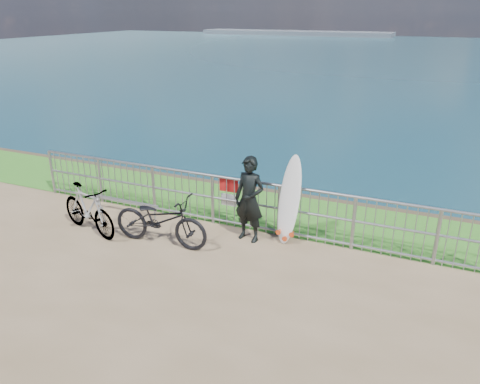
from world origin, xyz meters
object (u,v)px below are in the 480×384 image
at_px(surfer, 249,199).
at_px(surfboard, 289,203).
at_px(bicycle_far, 88,209).
at_px(bicycle_near, 160,220).

relative_size(surfer, surfboard, 0.98).
bearing_deg(bicycle_far, surfer, -55.63).
xyz_separation_m(surfer, bicycle_near, (-1.52, -0.88, -0.35)).
bearing_deg(surfboard, bicycle_far, -162.09).
xyz_separation_m(surfer, surfboard, (0.74, 0.24, -0.05)).
height_order(surfboard, bicycle_near, surfboard).
height_order(surfer, bicycle_far, surfer).
xyz_separation_m(surfboard, bicycle_near, (-2.26, -1.12, -0.30)).
height_order(surfer, surfboard, surfboard).
relative_size(surfer, bicycle_far, 1.01).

